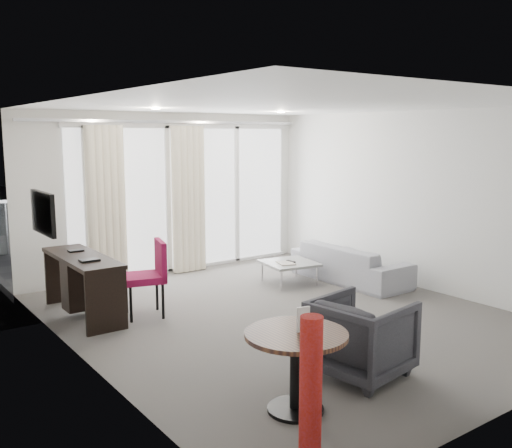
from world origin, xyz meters
TOP-DOWN VIEW (x-y plane):
  - floor at (0.00, 0.00)m, footprint 5.00×6.00m
  - ceiling at (0.00, 0.00)m, footprint 5.00×6.00m
  - wall_left at (-2.50, 0.00)m, footprint 0.00×6.00m
  - wall_right at (2.50, 0.00)m, footprint 0.00×6.00m
  - window_panel at (0.30, 2.98)m, footprint 4.00×0.02m
  - window_frame at (0.30, 2.97)m, footprint 4.10×0.06m
  - curtain_left at (-1.15, 2.82)m, footprint 0.60×0.20m
  - curtain_right at (0.25, 2.82)m, footprint 0.60×0.20m
  - curtain_track at (0.00, 2.82)m, footprint 4.80×0.04m
  - downlight_a at (-0.90, 1.60)m, footprint 0.12×0.12m
  - downlight_b at (1.20, 1.60)m, footprint 0.12×0.12m
  - desk at (-2.00, 1.52)m, footprint 0.51×1.63m
  - tv at (-2.46, 1.45)m, footprint 0.05×0.80m
  - desk_chair at (-1.39, 1.07)m, footprint 0.63×0.61m
  - round_table at (-1.46, -1.96)m, footprint 0.89×0.89m
  - menu_card at (-1.40, -1.97)m, footprint 0.11×0.04m
  - red_lamp at (-2.06, -2.81)m, footprint 0.28×0.28m
  - tub_armchair at (-0.50, -1.78)m, footprint 0.94×0.92m
  - coffee_table at (1.08, 1.23)m, footprint 0.85×0.85m
  - remote at (1.09, 1.20)m, footprint 0.06×0.16m
  - magazine at (0.97, 1.17)m, footprint 0.30×0.34m
  - sofa at (1.93, 0.77)m, footprint 0.77×1.96m
  - terrace_slab at (0.30, 4.50)m, footprint 5.60×3.00m
  - rattan_chair_a at (1.08, 4.69)m, footprint 0.76×0.76m
  - rattan_chair_b at (2.20, 4.81)m, footprint 0.67×0.67m
  - rattan_table at (1.17, 4.66)m, footprint 0.74×0.74m
  - balustrade at (0.30, 5.95)m, footprint 5.50×0.06m

SIDE VIEW (x-z plane):
  - terrace_slab at x=0.30m, z-range -0.12..0.00m
  - floor at x=0.00m, z-range 0.00..0.00m
  - coffee_table at x=1.08m, z-range 0.00..0.33m
  - rattan_table at x=1.17m, z-range 0.00..0.56m
  - sofa at x=1.93m, z-range 0.00..0.57m
  - round_table at x=-1.46m, z-range 0.00..0.68m
  - remote at x=1.09m, z-range 0.35..0.37m
  - magazine at x=0.97m, z-range 0.35..0.37m
  - tub_armchair at x=-0.50m, z-range 0.00..0.75m
  - desk at x=-2.00m, z-range 0.00..0.76m
  - rattan_chair_b at x=2.20m, z-range 0.00..0.79m
  - rattan_chair_a at x=1.08m, z-range 0.00..0.84m
  - desk_chair at x=-1.39m, z-range 0.00..0.96m
  - balustrade at x=0.30m, z-range -0.02..1.02m
  - red_lamp at x=-2.06m, z-range 0.00..1.15m
  - menu_card at x=-1.40m, z-range 0.62..0.82m
  - window_panel at x=0.30m, z-range 0.01..2.39m
  - curtain_left at x=-1.15m, z-range 0.01..2.39m
  - curtain_right at x=0.25m, z-range 0.01..2.39m
  - window_frame at x=0.30m, z-range -0.02..2.42m
  - wall_left at x=-2.50m, z-range 0.00..2.60m
  - wall_right at x=2.50m, z-range 0.00..2.60m
  - tv at x=-2.46m, z-range 1.10..1.60m
  - curtain_track at x=0.00m, z-range 2.43..2.47m
  - downlight_a at x=-0.90m, z-range 2.58..2.60m
  - downlight_b at x=1.20m, z-range 2.58..2.60m
  - ceiling at x=0.00m, z-range 2.60..2.60m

